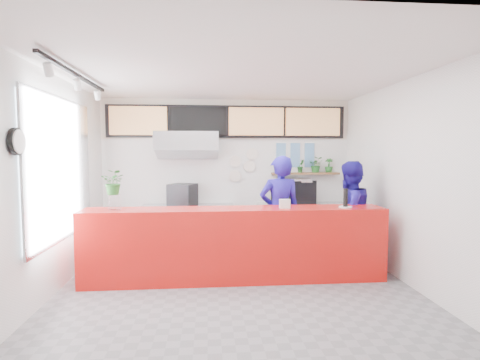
% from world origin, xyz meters
% --- Properties ---
extents(floor, '(5.00, 5.00, 0.00)m').
position_xyz_m(floor, '(0.00, 0.00, 0.00)').
color(floor, slate).
rests_on(floor, ground).
extents(ceiling, '(5.00, 5.00, 0.00)m').
position_xyz_m(ceiling, '(0.00, 0.00, 3.00)').
color(ceiling, silver).
extents(wall_back, '(5.00, 0.00, 5.00)m').
position_xyz_m(wall_back, '(0.00, 2.50, 1.50)').
color(wall_back, white).
rests_on(wall_back, ground).
extents(wall_left, '(0.00, 5.00, 5.00)m').
position_xyz_m(wall_left, '(-2.50, 0.00, 1.50)').
color(wall_left, white).
rests_on(wall_left, ground).
extents(wall_right, '(0.00, 5.00, 5.00)m').
position_xyz_m(wall_right, '(2.50, 0.00, 1.50)').
color(wall_right, white).
rests_on(wall_right, ground).
extents(service_counter, '(4.50, 0.60, 1.10)m').
position_xyz_m(service_counter, '(0.00, 0.40, 0.55)').
color(service_counter, red).
rests_on(service_counter, ground).
extents(cream_band, '(5.00, 0.02, 0.80)m').
position_xyz_m(cream_band, '(0.00, 2.49, 2.60)').
color(cream_band, beige).
rests_on(cream_band, wall_back).
extents(prep_bench, '(1.80, 0.60, 0.90)m').
position_xyz_m(prep_bench, '(-0.80, 2.20, 0.45)').
color(prep_bench, '#B2B5BA').
rests_on(prep_bench, ground).
extents(panini_oven, '(0.60, 0.60, 0.42)m').
position_xyz_m(panini_oven, '(-0.90, 2.20, 1.11)').
color(panini_oven, black).
rests_on(panini_oven, prep_bench).
extents(extraction_hood, '(1.20, 0.70, 0.35)m').
position_xyz_m(extraction_hood, '(-0.80, 2.15, 2.15)').
color(extraction_hood, '#B2B5BA').
rests_on(extraction_hood, ceiling).
extents(hood_lip, '(1.20, 0.69, 0.31)m').
position_xyz_m(hood_lip, '(-0.80, 2.15, 1.95)').
color(hood_lip, '#B2B5BA').
rests_on(hood_lip, ceiling).
extents(right_bench, '(1.80, 0.60, 0.90)m').
position_xyz_m(right_bench, '(1.50, 2.20, 0.45)').
color(right_bench, '#B2B5BA').
rests_on(right_bench, ground).
extents(espresso_machine, '(0.88, 0.76, 0.47)m').
position_xyz_m(espresso_machine, '(1.31, 2.20, 1.14)').
color(espresso_machine, black).
rests_on(espresso_machine, right_bench).
extents(espresso_tray, '(0.72, 0.55, 0.06)m').
position_xyz_m(espresso_tray, '(1.31, 2.20, 1.38)').
color(espresso_tray, '#ABACB2').
rests_on(espresso_tray, espresso_machine).
extents(herb_shelf, '(1.40, 0.18, 0.04)m').
position_xyz_m(herb_shelf, '(1.60, 2.40, 1.50)').
color(herb_shelf, brown).
rests_on(herb_shelf, wall_back).
extents(menu_board_far_left, '(1.10, 0.10, 0.55)m').
position_xyz_m(menu_board_far_left, '(-1.75, 2.38, 2.55)').
color(menu_board_far_left, tan).
rests_on(menu_board_far_left, wall_back).
extents(menu_board_mid_left, '(1.10, 0.10, 0.55)m').
position_xyz_m(menu_board_mid_left, '(-0.59, 2.38, 2.55)').
color(menu_board_mid_left, black).
rests_on(menu_board_mid_left, wall_back).
extents(menu_board_mid_right, '(1.10, 0.10, 0.55)m').
position_xyz_m(menu_board_mid_right, '(0.57, 2.38, 2.55)').
color(menu_board_mid_right, tan).
rests_on(menu_board_mid_right, wall_back).
extents(menu_board_far_right, '(1.10, 0.10, 0.55)m').
position_xyz_m(menu_board_far_right, '(1.73, 2.38, 2.55)').
color(menu_board_far_right, tan).
rests_on(menu_board_far_right, wall_back).
extents(soffit, '(4.80, 0.04, 0.65)m').
position_xyz_m(soffit, '(0.00, 2.46, 2.55)').
color(soffit, black).
rests_on(soffit, wall_back).
extents(window_pane, '(0.04, 2.20, 1.90)m').
position_xyz_m(window_pane, '(-2.47, 0.30, 1.70)').
color(window_pane, silver).
rests_on(window_pane, wall_left).
extents(window_frame, '(0.03, 2.30, 2.00)m').
position_xyz_m(window_frame, '(-2.45, 0.30, 1.70)').
color(window_frame, '#B2B5BA').
rests_on(window_frame, wall_left).
extents(wall_clock_rim, '(0.05, 0.30, 0.30)m').
position_xyz_m(wall_clock_rim, '(-2.46, -0.90, 2.05)').
color(wall_clock_rim, black).
rests_on(wall_clock_rim, wall_left).
extents(wall_clock_face, '(0.02, 0.26, 0.26)m').
position_xyz_m(wall_clock_face, '(-2.43, -0.90, 2.05)').
color(wall_clock_face, white).
rests_on(wall_clock_face, wall_left).
extents(track_rail, '(0.05, 2.40, 0.04)m').
position_xyz_m(track_rail, '(-2.10, 0.00, 2.94)').
color(track_rail, black).
rests_on(track_rail, ceiling).
extents(dec_plate_a, '(0.24, 0.03, 0.24)m').
position_xyz_m(dec_plate_a, '(0.15, 2.47, 1.75)').
color(dec_plate_a, silver).
rests_on(dec_plate_a, wall_back).
extents(dec_plate_b, '(0.24, 0.03, 0.24)m').
position_xyz_m(dec_plate_b, '(0.45, 2.47, 1.65)').
color(dec_plate_b, silver).
rests_on(dec_plate_b, wall_back).
extents(dec_plate_c, '(0.24, 0.03, 0.24)m').
position_xyz_m(dec_plate_c, '(0.15, 2.47, 1.45)').
color(dec_plate_c, silver).
rests_on(dec_plate_c, wall_back).
extents(dec_plate_d, '(0.24, 0.03, 0.24)m').
position_xyz_m(dec_plate_d, '(0.50, 2.47, 1.90)').
color(dec_plate_d, silver).
rests_on(dec_plate_d, wall_back).
extents(photo_frame_a, '(0.20, 0.02, 0.25)m').
position_xyz_m(photo_frame_a, '(1.10, 2.48, 2.00)').
color(photo_frame_a, '#598CBF').
rests_on(photo_frame_a, wall_back).
extents(photo_frame_b, '(0.20, 0.02, 0.25)m').
position_xyz_m(photo_frame_b, '(1.40, 2.48, 2.00)').
color(photo_frame_b, '#598CBF').
rests_on(photo_frame_b, wall_back).
extents(photo_frame_c, '(0.20, 0.02, 0.25)m').
position_xyz_m(photo_frame_c, '(1.70, 2.48, 2.00)').
color(photo_frame_c, '#598CBF').
rests_on(photo_frame_c, wall_back).
extents(photo_frame_d, '(0.20, 0.02, 0.25)m').
position_xyz_m(photo_frame_d, '(1.10, 2.48, 1.75)').
color(photo_frame_d, '#598CBF').
rests_on(photo_frame_d, wall_back).
extents(photo_frame_e, '(0.20, 0.02, 0.25)m').
position_xyz_m(photo_frame_e, '(1.40, 2.48, 1.75)').
color(photo_frame_e, '#598CBF').
rests_on(photo_frame_e, wall_back).
extents(photo_frame_f, '(0.20, 0.02, 0.25)m').
position_xyz_m(photo_frame_f, '(1.70, 2.48, 1.75)').
color(photo_frame_f, '#598CBF').
rests_on(photo_frame_f, wall_back).
extents(staff_center, '(0.73, 0.51, 1.88)m').
position_xyz_m(staff_center, '(0.78, 0.89, 0.94)').
color(staff_center, navy).
rests_on(staff_center, ground).
extents(staff_right, '(1.08, 1.00, 1.79)m').
position_xyz_m(staff_right, '(1.94, 0.87, 0.89)').
color(staff_right, navy).
rests_on(staff_right, ground).
extents(herb_a, '(0.18, 0.16, 0.28)m').
position_xyz_m(herb_a, '(1.04, 2.40, 1.66)').
color(herb_a, '#226223').
rests_on(herb_a, herb_shelf).
extents(herb_b, '(0.18, 0.16, 0.27)m').
position_xyz_m(herb_b, '(1.50, 2.40, 1.65)').
color(herb_b, '#226223').
rests_on(herb_b, herb_shelf).
extents(herb_c, '(0.36, 0.34, 0.32)m').
position_xyz_m(herb_c, '(1.82, 2.40, 1.68)').
color(herb_c, '#226223').
rests_on(herb_c, herb_shelf).
extents(herb_d, '(0.20, 0.19, 0.29)m').
position_xyz_m(herb_d, '(2.09, 2.40, 1.67)').
color(herb_d, '#226223').
rests_on(herb_d, herb_shelf).
extents(glass_vase, '(0.20, 0.20, 0.22)m').
position_xyz_m(glass_vase, '(-1.76, 0.39, 1.21)').
color(glass_vase, silver).
rests_on(glass_vase, service_counter).
extents(basil_vase, '(0.38, 0.34, 0.37)m').
position_xyz_m(basil_vase, '(-1.76, 0.39, 1.50)').
color(basil_vase, '#226223').
rests_on(basil_vase, glass_vase).
extents(napkin_holder, '(0.15, 0.10, 0.13)m').
position_xyz_m(napkin_holder, '(0.74, 0.33, 1.17)').
color(napkin_holder, silver).
rests_on(napkin_holder, service_counter).
extents(white_plate, '(0.26, 0.26, 0.01)m').
position_xyz_m(white_plate, '(1.67, 0.32, 1.11)').
color(white_plate, silver).
rests_on(white_plate, service_counter).
extents(pepper_mill, '(0.07, 0.07, 0.27)m').
position_xyz_m(pepper_mill, '(1.67, 0.32, 1.25)').
color(pepper_mill, black).
rests_on(pepper_mill, white_plate).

